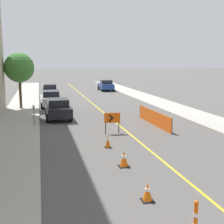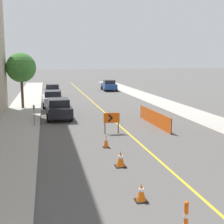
# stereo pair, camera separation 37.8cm
# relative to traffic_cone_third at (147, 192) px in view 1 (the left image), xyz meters

# --- Properties ---
(lane_stripe) EXTENTS (0.12, 61.64, 0.01)m
(lane_stripe) POSITION_rel_traffic_cone_third_xyz_m (2.06, 22.37, -0.30)
(lane_stripe) COLOR gold
(lane_stripe) RESTS_ON ground_plane
(sidewalk_left) EXTENTS (2.99, 61.64, 0.13)m
(sidewalk_left) POSITION_rel_traffic_cone_third_xyz_m (-4.92, 22.37, -0.24)
(sidewalk_left) COLOR #ADA89E
(sidewalk_left) RESTS_ON ground_plane
(sidewalk_right) EXTENTS (2.99, 61.64, 0.13)m
(sidewalk_right) POSITION_rel_traffic_cone_third_xyz_m (9.04, 22.37, -0.24)
(sidewalk_right) COLOR #ADA89E
(sidewalk_right) RESTS_ON ground_plane
(traffic_cone_third) EXTENTS (0.40, 0.40, 0.61)m
(traffic_cone_third) POSITION_rel_traffic_cone_third_xyz_m (0.00, 0.00, 0.00)
(traffic_cone_third) COLOR black
(traffic_cone_third) RESTS_ON ground_plane
(traffic_cone_fourth) EXTENTS (0.47, 0.47, 0.70)m
(traffic_cone_fourth) POSITION_rel_traffic_cone_third_xyz_m (0.13, 3.40, 0.04)
(traffic_cone_fourth) COLOR black
(traffic_cone_fourth) RESTS_ON ground_plane
(traffic_cone_fifth) EXTENTS (0.34, 0.34, 0.69)m
(traffic_cone_fifth) POSITION_rel_traffic_cone_third_xyz_m (0.08, 6.46, 0.04)
(traffic_cone_fifth) COLOR black
(traffic_cone_fifth) RESTS_ON ground_plane
(arrow_barricade_primary) EXTENTS (1.01, 0.12, 1.31)m
(arrow_barricade_primary) POSITION_rel_traffic_cone_third_xyz_m (1.03, 9.49, 0.63)
(arrow_barricade_primary) COLOR #EF560C
(arrow_barricade_primary) RESTS_ON ground_plane
(safety_mesh_fence) EXTENTS (0.18, 5.92, 1.02)m
(safety_mesh_fence) POSITION_rel_traffic_cone_third_xyz_m (4.50, 11.31, 0.21)
(safety_mesh_fence) COLOR #EF560C
(safety_mesh_fence) RESTS_ON ground_plane
(parked_car_curb_near) EXTENTS (1.95, 4.35, 1.59)m
(parked_car_curb_near) POSITION_rel_traffic_cone_third_xyz_m (-1.99, 15.26, 0.50)
(parked_car_curb_near) COLOR black
(parked_car_curb_near) RESTS_ON ground_plane
(parked_car_curb_mid) EXTENTS (1.97, 4.37, 1.59)m
(parked_car_curb_mid) POSITION_rel_traffic_cone_third_xyz_m (-2.32, 21.71, 0.50)
(parked_car_curb_mid) COLOR #B7B7BC
(parked_car_curb_mid) RESTS_ON ground_plane
(parked_car_curb_far) EXTENTS (2.04, 4.39, 1.59)m
(parked_car_curb_far) POSITION_rel_traffic_cone_third_xyz_m (-2.18, 29.98, 0.50)
(parked_car_curb_far) COLOR #474C51
(parked_car_curb_far) RESTS_ON ground_plane
(parked_car_opposite_side) EXTENTS (1.99, 4.37, 1.59)m
(parked_car_opposite_side) POSITION_rel_traffic_cone_third_xyz_m (6.33, 36.20, 0.50)
(parked_car_opposite_side) COLOR navy
(parked_car_opposite_side) RESTS_ON ground_plane
(parking_meter_near_curb) EXTENTS (0.12, 0.11, 1.44)m
(parking_meter_near_curb) POSITION_rel_traffic_cone_third_xyz_m (-3.77, 12.29, 0.84)
(parking_meter_near_curb) COLOR #4C4C51
(parking_meter_near_curb) RESTS_ON sidewalk_left
(street_tree_left_near) EXTENTS (2.70, 2.70, 5.09)m
(street_tree_left_near) POSITION_rel_traffic_cone_third_xyz_m (-5.07, 20.62, 3.55)
(street_tree_left_near) COLOR #4C3823
(street_tree_left_near) RESTS_ON sidewalk_left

